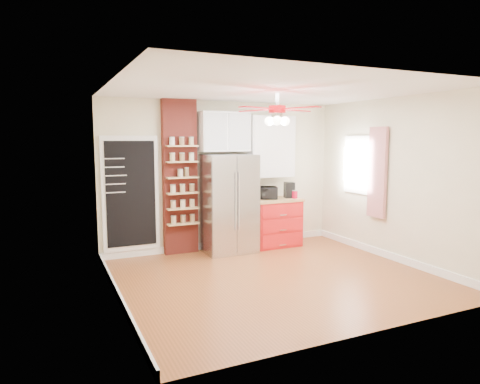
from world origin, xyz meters
name	(u,v)px	position (x,y,z in m)	size (l,w,h in m)	color
floor	(275,277)	(0.00, 0.00, 0.00)	(4.50, 4.50, 0.00)	brown
ceiling	(277,90)	(0.00, 0.00, 2.70)	(4.50, 4.50, 0.00)	white
wall_back	(223,175)	(0.00, 2.00, 1.35)	(4.50, 0.02, 2.70)	beige
wall_front	(374,206)	(0.00, -2.00, 1.35)	(4.50, 0.02, 2.70)	beige
wall_left	(114,195)	(-2.25, 0.00, 1.35)	(0.02, 4.00, 2.70)	beige
wall_right	(395,180)	(2.25, 0.00, 1.35)	(0.02, 4.00, 2.70)	beige
chalkboard	(131,194)	(-1.70, 1.96, 1.10)	(0.95, 0.05, 1.95)	white
brick_pillar	(180,177)	(-0.85, 1.92, 1.35)	(0.60, 0.16, 2.70)	maroon
fridge	(228,204)	(-0.05, 1.63, 0.88)	(0.90, 0.70, 1.75)	#ADAEB2
upper_glass_cabinet	(224,132)	(-0.05, 1.82, 2.15)	(0.90, 0.35, 0.70)	white
red_cabinet	(274,222)	(0.92, 1.68, 0.45)	(0.94, 0.64, 0.90)	red
upper_shelf_unit	(271,147)	(0.92, 1.85, 1.88)	(0.90, 0.30, 1.15)	white
window	(358,165)	(2.23, 0.90, 1.55)	(0.04, 0.75, 1.05)	white
curtain	(377,172)	(2.18, 0.35, 1.45)	(0.06, 0.40, 1.55)	red
ceiling_fan	(277,110)	(0.00, 0.00, 2.42)	(1.40, 1.40, 0.44)	silver
toaster_oven	(266,193)	(0.75, 1.72, 1.02)	(0.42, 0.28, 0.23)	black
coffee_maker	(289,190)	(1.23, 1.67, 1.05)	(0.18, 0.18, 0.30)	black
canister_left	(295,195)	(1.29, 1.56, 0.97)	(0.11, 0.11, 0.14)	red
canister_right	(290,194)	(1.27, 1.69, 0.97)	(0.10, 0.10, 0.14)	#C00A0C
pantry_jar_oats	(180,173)	(-0.89, 1.76, 1.43)	(0.09, 0.09, 0.12)	#C0AD92
pantry_jar_beans	(187,172)	(-0.77, 1.78, 1.44)	(0.08, 0.08, 0.14)	brown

